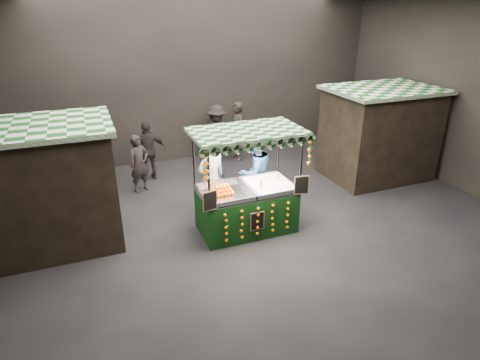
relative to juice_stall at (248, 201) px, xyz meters
name	(u,v)px	position (x,y,z in m)	size (l,w,h in m)	color
ground	(259,226)	(0.31, 0.07, -0.73)	(12.00, 12.00, 0.00)	black
market_hall	(262,77)	(0.31, 0.07, 2.66)	(12.10, 10.10, 5.05)	black
neighbour_stall_left	(42,187)	(-4.09, 1.07, 0.58)	(3.00, 2.20, 2.60)	black
neighbour_stall_right	(379,133)	(4.71, 1.57, 0.58)	(3.00, 2.20, 2.60)	black
juice_stall	(248,201)	(0.00, 0.00, 0.00)	(2.42, 1.42, 2.35)	black
vendor_grey	(212,179)	(-0.55, 0.86, 0.27)	(0.84, 0.68, 1.99)	gray
vendor_blue	(255,172)	(0.58, 0.92, 0.24)	(1.10, 0.96, 1.93)	#2B5A8C
shopper_0	(139,164)	(-1.90, 2.99, 0.07)	(0.68, 0.59, 1.59)	black
shopper_1	(216,151)	(0.33, 3.14, 0.08)	(0.82, 0.66, 1.60)	#2B2523
shopper_2	(148,151)	(-1.52, 3.72, 0.14)	(1.03, 0.47, 1.73)	black
shopper_3	(217,133)	(0.77, 4.45, 0.19)	(1.36, 1.23, 1.83)	black
shopper_4	(45,169)	(-4.19, 3.17, 0.19)	(0.97, 0.71, 1.83)	black
shopper_5	(350,136)	(4.81, 2.99, 0.06)	(1.44, 1.23, 1.57)	black
shopper_6	(237,131)	(1.41, 4.33, 0.22)	(0.53, 0.74, 1.89)	#282521
shopper_7	(339,131)	(4.51, 3.19, 0.21)	(0.99, 1.09, 1.87)	black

